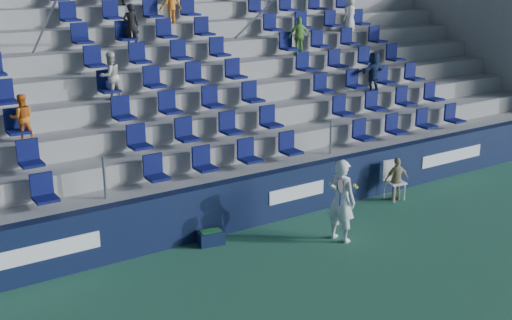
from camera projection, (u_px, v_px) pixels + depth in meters
The scene contains 7 objects.
ground at pixel (327, 282), 12.32m from camera, with size 70.00×70.00×0.00m, color #2B6548.
sponsor_wall at pixel (240, 204), 14.66m from camera, with size 24.00×0.32×1.20m.
grandstand at pixel (145, 100), 18.28m from camera, with size 24.00×8.17×6.63m.
tennis_player at pixel (341, 200), 13.92m from camera, with size 0.71×0.78×1.86m.
line_judge_chair at pixel (392, 177), 16.55m from camera, with size 0.51×0.53×1.02m.
line_judge at pixel (397, 179), 16.43m from camera, with size 0.67×0.28×1.14m, color tan.
ball_bin at pixel (211, 237), 13.94m from camera, with size 0.61×0.46×0.31m.
Camera 1 is at (-7.24, -8.52, 5.85)m, focal length 45.00 mm.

